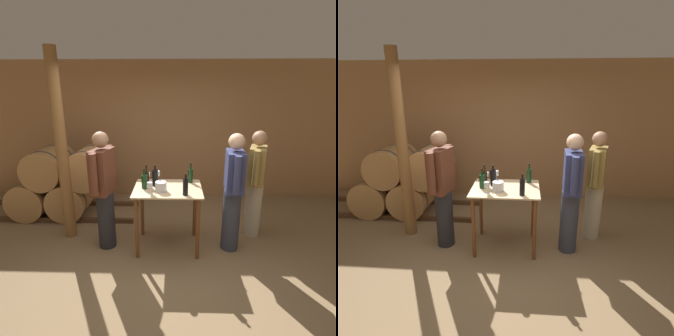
# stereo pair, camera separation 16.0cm
# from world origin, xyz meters

# --- Properties ---
(ground_plane) EXTENTS (14.00, 14.00, 0.00)m
(ground_plane) POSITION_xyz_m (0.00, 0.00, 0.00)
(ground_plane) COLOR brown
(back_wall) EXTENTS (8.40, 0.05, 2.70)m
(back_wall) POSITION_xyz_m (0.00, 2.49, 1.35)
(back_wall) COLOR #996B42
(back_wall) RESTS_ON ground_plane
(barrel_rack) EXTENTS (2.93, 0.85, 1.22)m
(barrel_rack) POSITION_xyz_m (-1.88, 1.54, 0.59)
(barrel_rack) COLOR #4C331E
(barrel_rack) RESTS_ON ground_plane
(tasting_table) EXTENTS (0.91, 0.70, 0.89)m
(tasting_table) POSITION_xyz_m (0.02, 0.55, 0.70)
(tasting_table) COLOR #D1B284
(tasting_table) RESTS_ON ground_plane
(wooden_post) EXTENTS (0.16, 0.16, 2.70)m
(wooden_post) POSITION_xyz_m (-1.48, 0.80, 1.35)
(wooden_post) COLOR brown
(wooden_post) RESTS_ON ground_plane
(wine_bottle_far_left) EXTENTS (0.08, 0.08, 0.26)m
(wine_bottle_far_left) POSITION_xyz_m (-0.29, 0.53, 0.99)
(wine_bottle_far_left) COLOR black
(wine_bottle_far_left) RESTS_ON tasting_table
(wine_bottle_left) EXTENTS (0.07, 0.07, 0.30)m
(wine_bottle_left) POSITION_xyz_m (-0.27, 0.63, 1.01)
(wine_bottle_left) COLOR black
(wine_bottle_left) RESTS_ON tasting_table
(wine_bottle_center) EXTENTS (0.08, 0.08, 0.30)m
(wine_bottle_center) POSITION_xyz_m (-0.15, 0.63, 1.01)
(wine_bottle_center) COLOR black
(wine_bottle_center) RESTS_ON tasting_table
(wine_bottle_right) EXTENTS (0.07, 0.07, 0.28)m
(wine_bottle_right) POSITION_xyz_m (0.25, 0.32, 1.00)
(wine_bottle_right) COLOR black
(wine_bottle_right) RESTS_ON tasting_table
(wine_bottle_far_right) EXTENTS (0.07, 0.07, 0.28)m
(wine_bottle_far_right) POSITION_xyz_m (0.34, 0.79, 1.00)
(wine_bottle_far_right) COLOR black
(wine_bottle_far_right) RESTS_ON tasting_table
(wine_glass_near_left) EXTENTS (0.06, 0.06, 0.13)m
(wine_glass_near_left) POSITION_xyz_m (-0.27, 0.82, 0.98)
(wine_glass_near_left) COLOR silver
(wine_glass_near_left) RESTS_ON tasting_table
(wine_glass_near_center) EXTENTS (0.07, 0.07, 0.16)m
(wine_glass_near_center) POSITION_xyz_m (-0.20, 0.34, 1.00)
(wine_glass_near_center) COLOR silver
(wine_glass_near_center) RESTS_ON tasting_table
(wine_glass_near_right) EXTENTS (0.07, 0.07, 0.14)m
(wine_glass_near_right) POSITION_xyz_m (-0.13, 0.85, 0.99)
(wine_glass_near_right) COLOR silver
(wine_glass_near_right) RESTS_ON tasting_table
(ice_bucket) EXTENTS (0.15, 0.15, 0.13)m
(ice_bucket) POSITION_xyz_m (-0.07, 0.44, 0.95)
(ice_bucket) COLOR silver
(ice_bucket) RESTS_ON tasting_table
(person_host) EXTENTS (0.25, 0.59, 1.64)m
(person_host) POSITION_xyz_m (0.89, 0.53, 0.86)
(person_host) COLOR #333847
(person_host) RESTS_ON ground_plane
(person_visitor_with_scarf) EXTENTS (0.29, 0.58, 1.65)m
(person_visitor_with_scarf) POSITION_xyz_m (-0.84, 0.54, 0.87)
(person_visitor_with_scarf) COLOR #232328
(person_visitor_with_scarf) RESTS_ON ground_plane
(person_visitor_bearded) EXTENTS (0.34, 0.56, 1.61)m
(person_visitor_bearded) POSITION_xyz_m (1.30, 0.91, 0.85)
(person_visitor_bearded) COLOR #B7AD93
(person_visitor_bearded) RESTS_ON ground_plane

